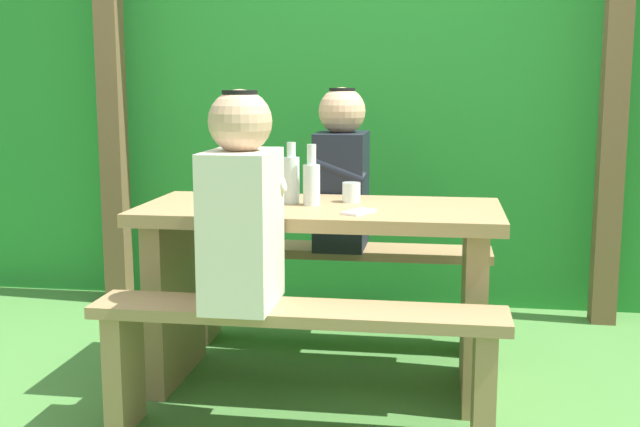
{
  "coord_description": "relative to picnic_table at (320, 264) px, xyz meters",
  "views": [
    {
      "loc": [
        0.46,
        -3.05,
        1.21
      ],
      "look_at": [
        0.0,
        0.0,
        0.7
      ],
      "focal_mm": 44.88,
      "sensor_mm": 36.0,
      "label": 1
    }
  ],
  "objects": [
    {
      "name": "ground_plane",
      "position": [
        0.0,
        0.0,
        -0.5
      ],
      "size": [
        12.0,
        12.0,
        0.0
      ],
      "primitive_type": "plane",
      "color": "#477D39"
    },
    {
      "name": "hedge_backdrop",
      "position": [
        0.0,
        1.71,
        0.45
      ],
      "size": [
        6.4,
        0.92,
        1.9
      ],
      "primitive_type": "cube",
      "color": "#247F2C",
      "rests_on": "ground_plane"
    },
    {
      "name": "pergola_post_left",
      "position": [
        -1.29,
        1.06,
        0.53
      ],
      "size": [
        0.12,
        0.12,
        2.06
      ],
      "primitive_type": "cube",
      "color": "brown",
      "rests_on": "ground_plane"
    },
    {
      "name": "pergola_post_right",
      "position": [
        1.29,
        1.06,
        0.53
      ],
      "size": [
        0.12,
        0.12,
        2.06
      ],
      "primitive_type": "cube",
      "color": "brown",
      "rests_on": "ground_plane"
    },
    {
      "name": "picnic_table",
      "position": [
        0.0,
        0.0,
        0.0
      ],
      "size": [
        1.4,
        0.64,
        0.73
      ],
      "color": "#9E7A51",
      "rests_on": "ground_plane"
    },
    {
      "name": "bench_near",
      "position": [
        0.0,
        -0.5,
        -0.17
      ],
      "size": [
        1.4,
        0.24,
        0.47
      ],
      "color": "#9E7A51",
      "rests_on": "ground_plane"
    },
    {
      "name": "bench_far",
      "position": [
        0.0,
        0.5,
        -0.17
      ],
      "size": [
        1.4,
        0.24,
        0.47
      ],
      "color": "#9E7A51",
      "rests_on": "ground_plane"
    },
    {
      "name": "person_white_shirt",
      "position": [
        -0.19,
        -0.5,
        0.3
      ],
      "size": [
        0.25,
        0.35,
        0.72
      ],
      "color": "silver",
      "rests_on": "bench_near"
    },
    {
      "name": "person_black_coat",
      "position": [
        0.02,
        0.5,
        0.3
      ],
      "size": [
        0.25,
        0.35,
        0.72
      ],
      "color": "black",
      "rests_on": "bench_far"
    },
    {
      "name": "drinking_glass",
      "position": [
        0.11,
        0.11,
        0.27
      ],
      "size": [
        0.07,
        0.07,
        0.08
      ],
      "primitive_type": "cylinder",
      "color": "silver",
      "rests_on": "picnic_table"
    },
    {
      "name": "bottle_left",
      "position": [
        -0.03,
        0.01,
        0.33
      ],
      "size": [
        0.07,
        0.07,
        0.24
      ],
      "color": "silver",
      "rests_on": "picnic_table"
    },
    {
      "name": "bottle_right",
      "position": [
        -0.12,
        0.05,
        0.34
      ],
      "size": [
        0.07,
        0.07,
        0.24
      ],
      "color": "silver",
      "rests_on": "picnic_table"
    },
    {
      "name": "cell_phone",
      "position": [
        0.17,
        -0.16,
        0.24
      ],
      "size": [
        0.13,
        0.16,
        0.01
      ],
      "primitive_type": "cube",
      "rotation": [
        0.0,
        0.0,
        -0.48
      ],
      "color": "silver",
      "rests_on": "picnic_table"
    }
  ]
}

